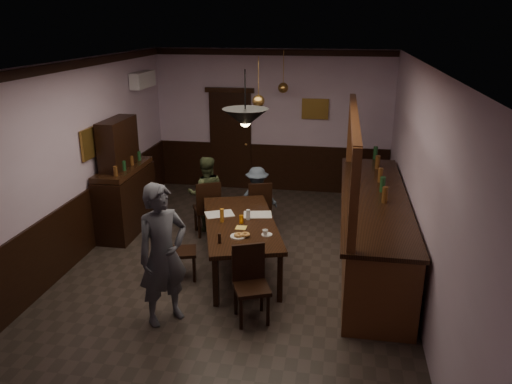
% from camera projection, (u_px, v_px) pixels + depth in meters
% --- Properties ---
extents(room, '(5.01, 8.01, 3.01)m').
position_uv_depth(room, '(232.00, 177.00, 6.85)').
color(room, '#2D2621').
rests_on(room, ground).
extents(dining_table, '(1.60, 2.40, 0.75)m').
position_uv_depth(dining_table, '(240.00, 226.00, 7.32)').
color(dining_table, black).
rests_on(dining_table, ground).
extents(chair_far_left, '(0.57, 0.57, 0.98)m').
position_uv_depth(chair_far_left, '(208.00, 206.00, 8.51)').
color(chair_far_left, black).
rests_on(chair_far_left, ground).
extents(chair_far_right, '(0.51, 0.51, 0.94)m').
position_uv_depth(chair_far_right, '(259.00, 205.00, 8.62)').
color(chair_far_right, black).
rests_on(chair_far_right, ground).
extents(chair_near, '(0.54, 0.54, 0.95)m').
position_uv_depth(chair_near, '(250.00, 279.00, 6.13)').
color(chair_near, black).
rests_on(chair_near, ground).
extents(chair_side, '(0.47, 0.47, 0.88)m').
position_uv_depth(chair_side, '(177.00, 247.00, 7.09)').
color(chair_side, black).
rests_on(chair_side, ground).
extents(person_standing, '(0.75, 0.77, 1.78)m').
position_uv_depth(person_standing, '(163.00, 255.00, 5.95)').
color(person_standing, '#4D4E58').
rests_on(person_standing, ground).
extents(person_seated_left, '(0.77, 0.69, 1.33)m').
position_uv_depth(person_seated_left, '(206.00, 194.00, 8.72)').
color(person_seated_left, '#3D472B').
rests_on(person_seated_left, ground).
extents(person_seated_right, '(0.79, 0.56, 1.11)m').
position_uv_depth(person_seated_right, '(257.00, 197.00, 8.87)').
color(person_seated_right, '#4E5C6F').
rests_on(person_seated_right, ground).
extents(newspaper_left, '(0.51, 0.45, 0.01)m').
position_uv_depth(newspaper_left, '(219.00, 214.00, 7.57)').
color(newspaper_left, silver).
rests_on(newspaper_left, dining_table).
extents(newspaper_right, '(0.47, 0.37, 0.01)m').
position_uv_depth(newspaper_right, '(258.00, 215.00, 7.54)').
color(newspaper_right, silver).
rests_on(newspaper_right, dining_table).
extents(napkin, '(0.19, 0.19, 0.00)m').
position_uv_depth(napkin, '(241.00, 228.00, 7.08)').
color(napkin, '#F1CA58').
rests_on(napkin, dining_table).
extents(saucer, '(0.15, 0.15, 0.01)m').
position_uv_depth(saucer, '(267.00, 235.00, 6.84)').
color(saucer, white).
rests_on(saucer, dining_table).
extents(coffee_cup, '(0.10, 0.10, 0.07)m').
position_uv_depth(coffee_cup, '(265.00, 232.00, 6.80)').
color(coffee_cup, white).
rests_on(coffee_cup, saucer).
extents(pastry_plate, '(0.22, 0.22, 0.01)m').
position_uv_depth(pastry_plate, '(238.00, 236.00, 6.78)').
color(pastry_plate, white).
rests_on(pastry_plate, dining_table).
extents(pastry_ring_a, '(0.13, 0.13, 0.04)m').
position_uv_depth(pastry_ring_a, '(239.00, 235.00, 6.75)').
color(pastry_ring_a, '#C68C47').
rests_on(pastry_ring_a, pastry_plate).
extents(pastry_ring_b, '(0.13, 0.13, 0.04)m').
position_uv_depth(pastry_ring_b, '(245.00, 234.00, 6.77)').
color(pastry_ring_b, '#C68C47').
rests_on(pastry_ring_b, pastry_plate).
extents(soda_can, '(0.07, 0.07, 0.12)m').
position_uv_depth(soda_can, '(241.00, 219.00, 7.22)').
color(soda_can, orange).
rests_on(soda_can, dining_table).
extents(beer_glass, '(0.06, 0.06, 0.20)m').
position_uv_depth(beer_glass, '(222.00, 215.00, 7.25)').
color(beer_glass, '#BF721E').
rests_on(beer_glass, dining_table).
extents(water_glass, '(0.06, 0.06, 0.15)m').
position_uv_depth(water_glass, '(248.00, 215.00, 7.35)').
color(water_glass, silver).
rests_on(water_glass, dining_table).
extents(pepper_mill, '(0.04, 0.04, 0.14)m').
position_uv_depth(pepper_mill, '(219.00, 238.00, 6.57)').
color(pepper_mill, black).
rests_on(pepper_mill, dining_table).
extents(sideboard, '(0.54, 1.50, 1.99)m').
position_uv_depth(sideboard, '(124.00, 187.00, 8.64)').
color(sideboard, black).
rests_on(sideboard, ground).
extents(bar_counter, '(0.96, 4.11, 2.31)m').
position_uv_depth(bar_counter, '(373.00, 228.00, 7.50)').
color(bar_counter, '#512A15').
rests_on(bar_counter, ground).
extents(door_back, '(0.90, 0.06, 2.10)m').
position_uv_depth(door_back, '(231.00, 141.00, 10.82)').
color(door_back, black).
rests_on(door_back, ground).
extents(ac_unit, '(0.20, 0.85, 0.30)m').
position_uv_depth(ac_unit, '(143.00, 80.00, 9.62)').
color(ac_unit, white).
rests_on(ac_unit, ground).
extents(picture_left_large, '(0.04, 0.62, 0.48)m').
position_uv_depth(picture_left_large, '(91.00, 142.00, 7.92)').
color(picture_left_large, olive).
rests_on(picture_left_large, ground).
extents(picture_back, '(0.55, 0.04, 0.42)m').
position_uv_depth(picture_back, '(315.00, 109.00, 10.30)').
color(picture_back, olive).
rests_on(picture_back, ground).
extents(pendant_iron, '(0.56, 0.56, 0.68)m').
position_uv_depth(pendant_iron, '(245.00, 118.00, 6.00)').
color(pendant_iron, black).
rests_on(pendant_iron, ground).
extents(pendant_brass_mid, '(0.20, 0.20, 0.81)m').
position_uv_depth(pendant_brass_mid, '(258.00, 101.00, 8.06)').
color(pendant_brass_mid, '#BF8C3F').
rests_on(pendant_brass_mid, ground).
extents(pendant_brass_far, '(0.20, 0.20, 0.81)m').
position_uv_depth(pendant_brass_far, '(283.00, 88.00, 9.63)').
color(pendant_brass_far, '#BF8C3F').
rests_on(pendant_brass_far, ground).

